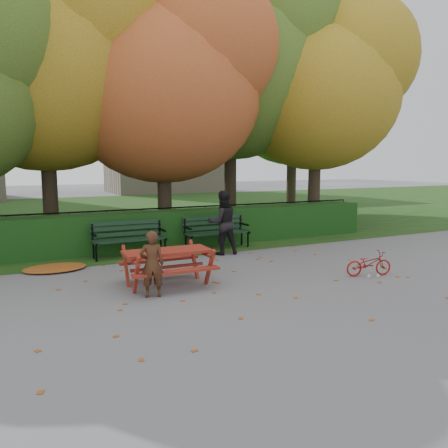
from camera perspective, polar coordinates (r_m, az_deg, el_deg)
name	(u,v)px	position (r m, az deg, el deg)	size (l,w,h in m)	color
ground	(247,287)	(8.30, 3.08, -8.17)	(90.00, 90.00, 0.00)	slate
grass_strip	(102,213)	(21.42, -15.70, 1.42)	(90.00, 90.00, 0.00)	#193411
building_right	(165,119)	(37.10, -7.75, 13.49)	(9.00, 6.00, 12.00)	tan
hedge	(168,229)	(12.22, -7.35, -0.64)	(13.00, 0.90, 1.00)	#123310
iron_fence	(159,224)	(12.97, -8.51, -0.01)	(14.00, 0.04, 1.02)	black
tree_b	(57,53)	(14.11, -21.01, 20.09)	(6.72, 6.40, 8.79)	#2F2319
tree_c	(176,80)	(13.98, -6.34, 18.24)	(6.30, 6.00, 8.00)	#2F2319
tree_d	(243,59)	(16.60, 2.56, 20.68)	(7.14, 6.80, 9.58)	#2F2319
tree_e	(328,85)	(16.69, 13.46, 17.26)	(6.09, 5.80, 8.16)	#2F2319
tree_g	(302,96)	(20.95, 10.18, 16.18)	(6.30, 6.00, 8.55)	#2F2319
bench_left	(129,236)	(11.10, -12.34, -1.51)	(1.80, 0.57, 0.88)	black
bench_right	(216,229)	(11.90, -1.07, -0.71)	(1.80, 0.57, 0.88)	black
picnic_table	(167,258)	(8.30, -7.42, -4.41)	(1.63, 1.32, 0.78)	maroon
leaf_pile	(55,268)	(10.22, -21.21, -5.37)	(1.33, 0.92, 0.09)	#80350E
leaf_scatter	(240,282)	(8.55, 2.08, -7.64)	(9.00, 5.70, 0.01)	#80350E
child	(152,264)	(7.63, -9.40, -5.19)	(0.42, 0.28, 1.16)	#442615
adult	(223,223)	(11.06, -0.20, 0.18)	(0.79, 0.62, 1.63)	black
bicycle	(369,263)	(9.49, 18.38, -4.92)	(0.34, 0.98, 0.51)	#9B150E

